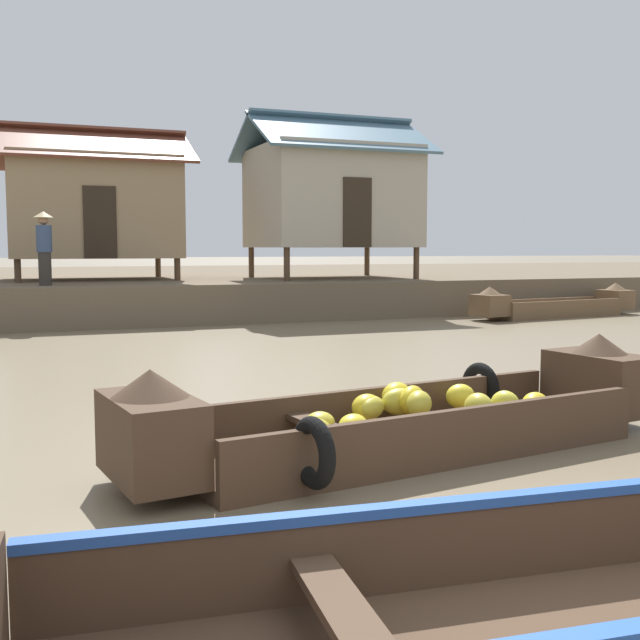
# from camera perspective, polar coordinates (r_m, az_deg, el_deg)

# --- Properties ---
(ground_plane) EXTENTS (300.00, 300.00, 0.00)m
(ground_plane) POSITION_cam_1_polar(r_m,az_deg,el_deg) (12.50, -10.65, -2.90)
(ground_plane) COLOR #7A6B51
(riverbank_strip) EXTENTS (160.00, 20.00, 0.94)m
(riverbank_strip) POSITION_cam_1_polar(r_m,az_deg,el_deg) (27.33, -16.74, 2.38)
(riverbank_strip) COLOR brown
(riverbank_strip) RESTS_ON ground
(banana_boat) EXTENTS (5.30, 2.27, 0.91)m
(banana_boat) POSITION_cam_1_polar(r_m,az_deg,el_deg) (6.76, 6.93, -7.15)
(banana_boat) COLOR #473323
(banana_boat) RESTS_ON ground
(viewer_boat) EXTENTS (5.73, 1.89, 0.81)m
(viewer_boat) POSITION_cam_1_polar(r_m,az_deg,el_deg) (3.59, 18.23, -19.80)
(viewer_boat) COLOR #473323
(viewer_boat) RESTS_ON ground
(fishing_skiff_distant) EXTENTS (5.20, 1.43, 0.85)m
(fishing_skiff_distant) POSITION_cam_1_polar(r_m,az_deg,el_deg) (20.83, 17.15, 1.04)
(fishing_skiff_distant) COLOR brown
(fishing_skiff_distant) RESTS_ON ground
(stilt_house_mid_left) EXTENTS (5.00, 3.80, 4.06)m
(stilt_house_mid_left) POSITION_cam_1_polar(r_m,az_deg,el_deg) (21.63, -16.53, 8.17)
(stilt_house_mid_left) COLOR #4C3826
(stilt_house_mid_left) RESTS_ON riverbank_strip
(stilt_house_mid_right) EXTENTS (4.84, 4.04, 4.55)m
(stilt_house_mid_right) POSITION_cam_1_polar(r_m,az_deg,el_deg) (21.76, 0.82, 9.24)
(stilt_house_mid_right) COLOR #4C3826
(stilt_house_mid_right) RESTS_ON riverbank_strip
(vendor_person) EXTENTS (0.44, 0.44, 1.66)m
(vendor_person) POSITION_cam_1_polar(r_m,az_deg,el_deg) (18.28, -19.85, 5.33)
(vendor_person) COLOR #332D28
(vendor_person) RESTS_ON riverbank_strip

